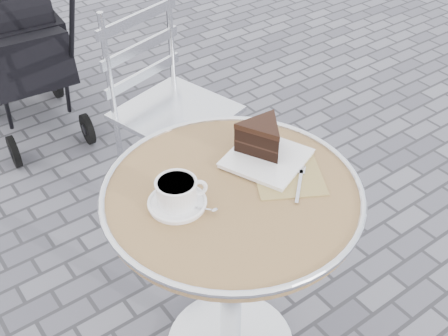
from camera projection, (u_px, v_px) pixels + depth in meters
cafe_table at (232, 234)px, 1.62m from camera, size 0.72×0.72×0.74m
cappuccino_set at (178, 195)px, 1.45m from camera, size 0.16×0.17×0.08m
cake_plate_set at (264, 142)px, 1.60m from camera, size 0.27×0.36×0.11m
bistro_chair at (157, 85)px, 2.28m from camera, size 0.50×0.50×0.91m
baby_stroller at (19, 53)px, 2.81m from camera, size 0.48×0.92×0.92m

